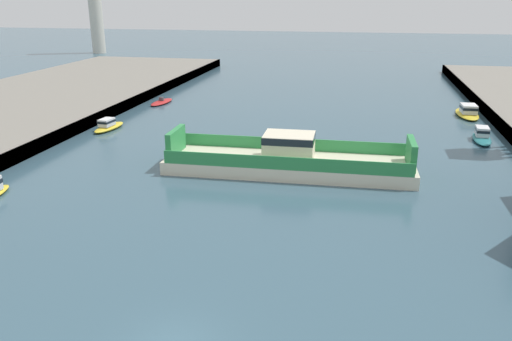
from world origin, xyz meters
name	(u,v)px	position (x,y,z in m)	size (l,w,h in m)	color
chain_ferry	(289,160)	(1.63, 24.13, 1.04)	(21.30, 6.34, 3.35)	beige
moored_boat_near_left	(482,136)	(20.04, 38.07, 0.52)	(2.15, 5.70, 1.41)	#237075
moored_boat_near_right	(162,102)	(-20.03, 49.58, 0.22)	(2.31, 5.57, 0.91)	red
moored_boat_mid_right	(108,126)	(-20.41, 34.37, 0.49)	(2.24, 5.35, 1.34)	yellow
moored_boat_upstream_b	(468,112)	(20.61, 49.78, 0.58)	(2.63, 7.22, 1.57)	yellow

